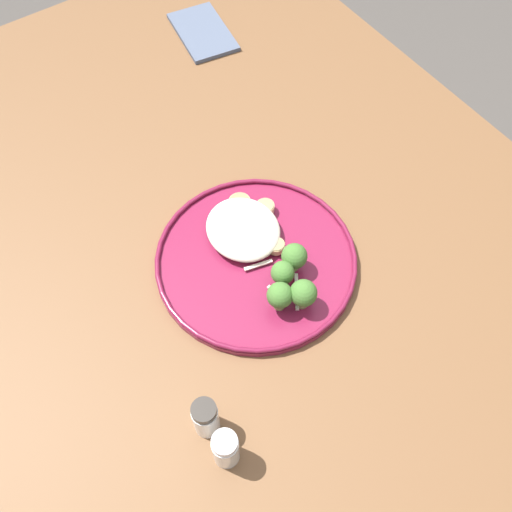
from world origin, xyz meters
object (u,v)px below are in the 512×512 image
at_px(broccoli_floret_center_pile, 283,273).
at_px(salt_shaker, 226,449).
at_px(seared_scallop_right_edge, 243,221).
at_px(seared_scallop_front_small, 233,234).
at_px(dinner_plate, 256,260).
at_px(seared_scallop_large_seared, 240,203).
at_px(broccoli_floret_beside_noodles, 294,257).
at_px(folded_napkin, 203,32).
at_px(broccoli_floret_rear_charred, 282,294).
at_px(broccoli_floret_small_sprig, 303,294).
at_px(pepper_shaker, 206,418).
at_px(seared_scallop_tiny_bay, 258,231).
at_px(seared_scallop_on_noodles, 265,207).
at_px(seared_scallop_tilted_round, 276,246).
at_px(seared_scallop_half_hidden, 251,244).

distance_m(broccoli_floret_center_pile, salt_shaker, 0.24).
bearing_deg(seared_scallop_right_edge, seared_scallop_front_small, 114.53).
bearing_deg(dinner_plate, seared_scallop_large_seared, -19.55).
relative_size(broccoli_floret_beside_noodles, folded_napkin, 0.33).
xyz_separation_m(seared_scallop_front_small, broccoli_floret_rear_charred, (-0.13, 0.01, 0.02)).
distance_m(broccoli_floret_small_sprig, pepper_shaker, 0.20).
bearing_deg(seared_scallop_large_seared, seared_scallop_right_edge, 154.95).
bearing_deg(seared_scallop_front_small, folded_napkin, -26.33).
relative_size(seared_scallop_front_small, salt_shaker, 0.46).
relative_size(seared_scallop_tiny_bay, broccoli_floret_center_pile, 0.50).
bearing_deg(broccoli_floret_beside_noodles, folded_napkin, -18.11).
height_order(seared_scallop_on_noodles, broccoli_floret_small_sprig, broccoli_floret_small_sprig).
height_order(seared_scallop_tiny_bay, broccoli_floret_center_pile, broccoli_floret_center_pile).
height_order(salt_shaker, pepper_shaker, same).
xyz_separation_m(seared_scallop_front_small, seared_scallop_tilted_round, (-0.05, -0.04, -0.00)).
relative_size(dinner_plate, broccoli_floret_rear_charred, 5.84).
xyz_separation_m(seared_scallop_on_noodles, pepper_shaker, (-0.22, 0.24, 0.01)).
xyz_separation_m(seared_scallop_large_seared, broccoli_floret_rear_charred, (-0.17, 0.04, 0.02)).
distance_m(broccoli_floret_rear_charred, folded_napkin, 0.60).
height_order(seared_scallop_tilted_round, broccoli_floret_rear_charred, broccoli_floret_rear_charred).
height_order(seared_scallop_half_hidden, seared_scallop_tiny_bay, seared_scallop_tiny_bay).
xyz_separation_m(seared_scallop_half_hidden, broccoli_floret_center_pile, (-0.07, -0.00, 0.02)).
xyz_separation_m(seared_scallop_half_hidden, pepper_shaker, (-0.18, 0.19, 0.01)).
xyz_separation_m(dinner_plate, broccoli_floret_small_sprig, (-0.09, -0.01, 0.03)).
bearing_deg(folded_napkin, broccoli_floret_beside_noodles, 161.89).
bearing_deg(seared_scallop_right_edge, dinner_plate, 163.35).
bearing_deg(seared_scallop_front_small, seared_scallop_tilted_round, -142.30).
height_order(broccoli_floret_beside_noodles, salt_shaker, salt_shaker).
height_order(broccoli_floret_beside_noodles, folded_napkin, broccoli_floret_beside_noodles).
height_order(seared_scallop_right_edge, salt_shaker, salt_shaker).
height_order(seared_scallop_tiny_bay, broccoli_floret_small_sprig, broccoli_floret_small_sprig).
relative_size(seared_scallop_tiny_bay, seared_scallop_right_edge, 0.84).
distance_m(dinner_plate, seared_scallop_large_seared, 0.10).
distance_m(seared_scallop_half_hidden, seared_scallop_tilted_round, 0.04).
relative_size(seared_scallop_tiny_bay, broccoli_floret_small_sprig, 0.43).
xyz_separation_m(seared_scallop_tilted_round, pepper_shaker, (-0.16, 0.22, 0.01)).
height_order(seared_scallop_front_small, salt_shaker, salt_shaker).
bearing_deg(dinner_plate, broccoli_floret_beside_noodles, -138.36).
height_order(seared_scallop_on_noodles, folded_napkin, seared_scallop_on_noodles).
height_order(seared_scallop_right_edge, broccoli_floret_beside_noodles, broccoli_floret_beside_noodles).
bearing_deg(dinner_plate, seared_scallop_half_hidden, -16.58).
height_order(dinner_plate, seared_scallop_tiny_bay, seared_scallop_tiny_bay).
height_order(seared_scallop_half_hidden, broccoli_floret_center_pile, broccoli_floret_center_pile).
xyz_separation_m(broccoli_floret_small_sprig, salt_shaker, (-0.11, 0.19, -0.01)).
distance_m(broccoli_floret_small_sprig, folded_napkin, 0.61).
relative_size(seared_scallop_half_hidden, seared_scallop_front_small, 0.97).
bearing_deg(seared_scallop_large_seared, broccoli_floret_center_pile, 170.68).
distance_m(seared_scallop_half_hidden, seared_scallop_on_noodles, 0.07).
xyz_separation_m(seared_scallop_half_hidden, seared_scallop_large_seared, (0.07, -0.03, 0.00)).
bearing_deg(seared_scallop_right_edge, seared_scallop_on_noodles, -86.58).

